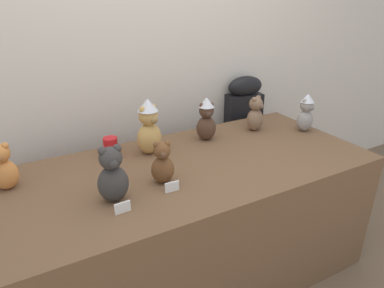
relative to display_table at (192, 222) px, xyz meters
The scene contains 13 objects.
wall_back 1.16m from the display_table, 90.00° to the left, with size 7.00×0.08×2.60m, color silver.
display_table is the anchor object (origin of this frame).
instrument_case 0.98m from the display_table, 36.80° to the left, with size 0.29×0.15×1.04m.
teddy_bear_cocoa 0.62m from the display_table, 46.65° to the left, with size 0.15×0.13×0.27m.
teddy_bear_chestnut 0.54m from the display_table, 155.41° to the right, with size 0.13×0.12×0.22m.
teddy_bear_ginger 1.03m from the display_table, 166.96° to the left, with size 0.14×0.13×0.23m.
teddy_bear_ash 1.03m from the display_table, ahead, with size 0.12×0.11×0.26m.
teddy_bear_honey 0.61m from the display_table, 120.16° to the left, with size 0.18×0.16×0.33m.
teddy_bear_mocha 0.82m from the display_table, 21.40° to the left, with size 0.15×0.14×0.24m.
teddy_bear_charcoal 0.71m from the display_table, 163.62° to the right, with size 0.14×0.12×0.27m.
party_cup_red 0.64m from the display_table, 137.93° to the left, with size 0.08×0.08×0.11m, color red.
name_card_front_left 0.50m from the display_table, 137.48° to the right, with size 0.07×0.01×0.05m, color white.
name_card_front_middle 0.67m from the display_table, 151.92° to the right, with size 0.07×0.01×0.05m, color white.
Camera 1 is at (-0.81, -1.22, 1.62)m, focal length 32.45 mm.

